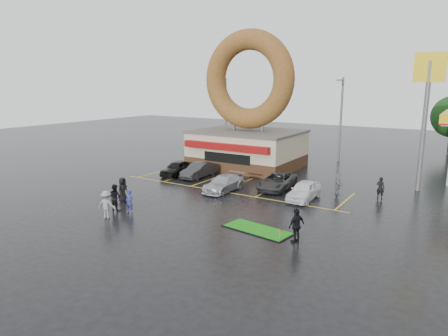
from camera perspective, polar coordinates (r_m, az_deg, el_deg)
The scene contains 19 objects.
ground at distance 28.72m, azimuth -4.05°, elevation -4.86°, with size 120.00×120.00×0.00m, color black.
donut_shop at distance 40.25m, azimuth 3.40°, elevation 6.45°, with size 10.20×8.70×13.50m.
shell_sign at distance 34.29m, azimuth 27.02°, elevation 9.14°, with size 2.20×0.36×10.60m.
streetlight_left at distance 49.74m, azimuth 0.20°, elevation 7.86°, with size 0.40×2.21×9.00m.
streetlight_mid at distance 44.90m, azimuth 16.33°, elevation 6.96°, with size 0.40×2.21×9.00m.
car_black at distance 37.05m, azimuth -6.70°, elevation -0.02°, with size 1.59×3.94×1.34m, color black.
car_dgrey at distance 36.00m, azimuth -3.61°, elevation -0.31°, with size 1.42×4.07×1.34m, color #2A2A2C.
car_silver at distance 31.41m, azimuth -0.03°, elevation -2.17°, with size 1.76×4.34×1.26m, color #B5B5BA.
car_grey at distance 32.22m, azimuth 7.59°, elevation -1.88°, with size 2.16×4.67×1.30m, color #2F3032.
car_white at distance 29.61m, azimuth 11.34°, elevation -3.18°, with size 1.61×4.01×1.37m, color white.
person_blue at distance 26.75m, azimuth -13.34°, elevation -4.68°, with size 0.57×0.37×1.56m, color navy.
person_blackjkt at distance 27.55m, azimuth -15.31°, elevation -4.06°, with size 0.87×0.67×1.78m, color black.
person_hoodie at distance 26.06m, azimuth -16.44°, elevation -5.05°, with size 1.14×0.66×1.77m, color gray.
person_bystander at distance 29.31m, azimuth -14.26°, elevation -3.04°, with size 0.87×0.57×1.79m, color black.
person_cameraman at distance 21.64m, azimuth 10.32°, elevation -8.08°, with size 1.10×0.46×1.87m, color black.
person_walker_near at distance 31.72m, azimuth 15.96°, elevation -2.18°, with size 1.49×0.47×1.60m, color gray.
person_walker_far at distance 31.47m, azimuth 21.44°, elevation -2.65°, with size 0.59×0.39×1.62m, color black.
dumpster at distance 42.53m, azimuth -4.28°, elevation 1.53°, with size 1.80×1.20×1.30m, color #184018.
putting_green at distance 23.39m, azimuth 4.84°, elevation -8.74°, with size 4.32×2.34×0.52m.
Camera 1 is at (16.37, -22.11, 8.24)m, focal length 32.00 mm.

